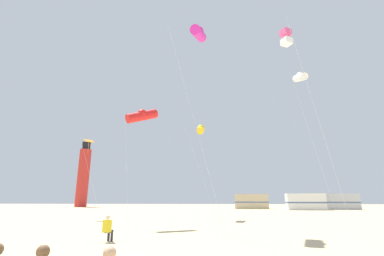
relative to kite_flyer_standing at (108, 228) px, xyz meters
name	(u,v)px	position (x,y,z in m)	size (l,w,h in m)	color
kite_flyer_standing	(108,228)	(0.00, 0.00, 0.00)	(0.37, 0.53, 1.16)	yellow
kite_tube_magenta	(198,33)	(3.82, 4.35, 12.54)	(3.44, 3.25, 13.86)	silver
kite_tube_white	(300,77)	(12.99, 12.25, 12.48)	(2.66, 2.62, 13.80)	silver
kite_diamond_orange	(89,143)	(-7.90, 13.38, 6.66)	(2.54, 2.54, 7.76)	silver
kite_tube_scarlet	(142,116)	(-0.64, 6.70, 7.32)	(2.57, 2.45, 8.64)	silver
kite_box_rainbow	(286,38)	(9.91, 4.81, 12.11)	(3.05, 2.86, 13.33)	silver
kite_tube_gold	(201,129)	(3.33, 14.56, 8.15)	(2.97, 2.74, 9.47)	silver
lighthouse_distant	(83,174)	(-28.19, 52.96, 7.22)	(2.80, 2.80, 16.80)	red
rv_van_tan	(251,201)	(11.41, 43.50, 0.78)	(6.55, 2.68, 2.80)	#C6B28C
rv_van_white	(305,202)	(20.12, 38.42, 0.78)	(6.51, 2.53, 2.80)	white
rv_van_silver	(339,202)	(26.92, 41.04, 0.78)	(6.49, 2.49, 2.80)	#B7BABF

